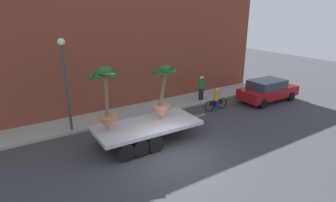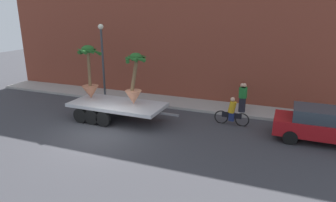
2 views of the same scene
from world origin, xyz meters
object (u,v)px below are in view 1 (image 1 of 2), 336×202
object	(u,v)px
potted_palm_middle	(163,95)
street_lamp	(65,73)
flatbed_trailer	(143,129)
potted_palm_rear	(107,103)
parked_car	(268,90)
pedestrian_far_left	(202,87)
cyclist	(216,100)
pedestrian_near_gate	(201,88)

from	to	relation	value
potted_palm_middle	street_lamp	bearing A→B (deg)	142.18
flatbed_trailer	potted_palm_rear	world-z (taller)	potted_palm_rear
parked_car	pedestrian_far_left	bearing A→B (deg)	148.04
cyclist	pedestrian_far_left	world-z (taller)	pedestrian_far_left
parked_car	pedestrian_near_gate	bearing A→B (deg)	149.00
pedestrian_far_left	parked_car	bearing A→B (deg)	-31.96
cyclist	pedestrian_near_gate	size ratio (longest dim) A/B	1.08
flatbed_trailer	potted_palm_middle	world-z (taller)	potted_palm_middle
flatbed_trailer	pedestrian_near_gate	distance (m)	7.27
street_lamp	pedestrian_near_gate	bearing A→B (deg)	1.52
potted_palm_middle	flatbed_trailer	bearing A→B (deg)	-171.54
potted_palm_rear	pedestrian_far_left	size ratio (longest dim) A/B	1.76
potted_palm_middle	cyclist	bearing A→B (deg)	16.01
parked_car	pedestrian_near_gate	world-z (taller)	pedestrian_near_gate
flatbed_trailer	parked_car	bearing A→B (deg)	5.38
pedestrian_near_gate	street_lamp	size ratio (longest dim) A/B	0.35
cyclist	parked_car	size ratio (longest dim) A/B	0.41
potted_palm_middle	pedestrian_near_gate	distance (m)	6.21
potted_palm_rear	potted_palm_middle	bearing A→B (deg)	-1.98
potted_palm_middle	pedestrian_far_left	xyz separation A→B (m)	(5.25, 3.30, -1.19)
potted_palm_rear	parked_car	size ratio (longest dim) A/B	0.66
flatbed_trailer	street_lamp	bearing A→B (deg)	129.62
flatbed_trailer	parked_car	world-z (taller)	parked_car
street_lamp	pedestrian_far_left	bearing A→B (deg)	1.69
cyclist	pedestrian_near_gate	xyz separation A→B (m)	(0.21, 1.85, 0.37)
potted_palm_rear	potted_palm_middle	size ratio (longest dim) A/B	1.09
cyclist	street_lamp	xyz separation A→B (m)	(-8.83, 1.61, 2.56)
flatbed_trailer	pedestrian_far_left	world-z (taller)	pedestrian_far_left
potted_palm_rear	cyclist	xyz separation A→B (m)	(7.81, 1.32, -1.64)
parked_car	pedestrian_far_left	xyz separation A→B (m)	(-4.00, 2.49, 0.21)
potted_palm_middle	parked_car	xyz separation A→B (m)	(9.25, 0.80, -1.40)
pedestrian_far_left	street_lamp	size ratio (longest dim) A/B	0.35
pedestrian_near_gate	pedestrian_far_left	bearing A→B (deg)	16.06
pedestrian_near_gate	street_lamp	distance (m)	9.31
flatbed_trailer	pedestrian_far_left	distance (m)	7.37
pedestrian_far_left	street_lamp	world-z (taller)	street_lamp
cyclist	potted_palm_rear	bearing A→B (deg)	-170.43
potted_palm_rear	parked_car	distance (m)	12.23
potted_palm_rear	pedestrian_near_gate	xyz separation A→B (m)	(8.02, 3.17, -1.26)
potted_palm_rear	potted_palm_middle	world-z (taller)	potted_palm_rear
potted_palm_rear	street_lamp	bearing A→B (deg)	109.33
parked_car	street_lamp	bearing A→B (deg)	170.40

